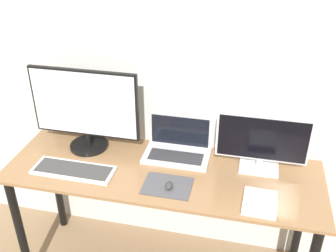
{
  "coord_description": "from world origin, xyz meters",
  "views": [
    {
      "loc": [
        0.41,
        -1.4,
        2.05
      ],
      "look_at": [
        0.01,
        0.36,
        1.02
      ],
      "focal_mm": 42.0,
      "sensor_mm": 36.0,
      "label": 1
    }
  ],
  "objects_px": {
    "monitor_left": "(85,109)",
    "book": "(260,203)",
    "laptop": "(178,146)",
    "keyboard": "(74,170)",
    "mouse": "(169,186)",
    "monitor_right": "(262,143)"
  },
  "relations": [
    {
      "from": "monitor_left",
      "to": "book",
      "type": "height_order",
      "value": "monitor_left"
    },
    {
      "from": "monitor_right",
      "to": "mouse",
      "type": "distance_m",
      "value": 0.54
    },
    {
      "from": "keyboard",
      "to": "mouse",
      "type": "xyz_separation_m",
      "value": [
        0.54,
        -0.03,
        0.01
      ]
    },
    {
      "from": "keyboard",
      "to": "mouse",
      "type": "distance_m",
      "value": 0.54
    },
    {
      "from": "monitor_right",
      "to": "mouse",
      "type": "height_order",
      "value": "monitor_right"
    },
    {
      "from": "mouse",
      "to": "book",
      "type": "bearing_deg",
      "value": -3.3
    },
    {
      "from": "monitor_left",
      "to": "mouse",
      "type": "xyz_separation_m",
      "value": [
        0.55,
        -0.28,
        -0.23
      ]
    },
    {
      "from": "monitor_left",
      "to": "book",
      "type": "xyz_separation_m",
      "value": [
        1.0,
        -0.31,
        -0.24
      ]
    },
    {
      "from": "book",
      "to": "mouse",
      "type": "bearing_deg",
      "value": 176.7
    },
    {
      "from": "monitor_left",
      "to": "laptop",
      "type": "height_order",
      "value": "monitor_left"
    },
    {
      "from": "laptop",
      "to": "keyboard",
      "type": "height_order",
      "value": "laptop"
    },
    {
      "from": "monitor_left",
      "to": "book",
      "type": "distance_m",
      "value": 1.08
    },
    {
      "from": "book",
      "to": "laptop",
      "type": "bearing_deg",
      "value": 143.58
    },
    {
      "from": "monitor_right",
      "to": "laptop",
      "type": "xyz_separation_m",
      "value": [
        -0.46,
        0.04,
        -0.11
      ]
    },
    {
      "from": "keyboard",
      "to": "mouse",
      "type": "relative_size",
      "value": 7.49
    },
    {
      "from": "monitor_left",
      "to": "laptop",
      "type": "xyz_separation_m",
      "value": [
        0.53,
        0.04,
        -0.2
      ]
    },
    {
      "from": "monitor_left",
      "to": "book",
      "type": "bearing_deg",
      "value": -17.01
    },
    {
      "from": "mouse",
      "to": "laptop",
      "type": "bearing_deg",
      "value": 93.6
    },
    {
      "from": "monitor_left",
      "to": "monitor_right",
      "type": "height_order",
      "value": "monitor_left"
    },
    {
      "from": "monitor_left",
      "to": "monitor_right",
      "type": "distance_m",
      "value": 0.99
    },
    {
      "from": "monitor_right",
      "to": "keyboard",
      "type": "relative_size",
      "value": 1.09
    },
    {
      "from": "keyboard",
      "to": "book",
      "type": "relative_size",
      "value": 2.33
    }
  ]
}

